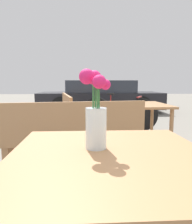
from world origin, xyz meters
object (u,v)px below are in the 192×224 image
parked_car (100,97)px  bench_middle (74,139)px  table_front (110,180)px  table_back (143,113)px  flower_vase (95,116)px  bench_near (61,119)px  bicycle (119,113)px

parked_car → bench_middle: bearing=-96.0°
table_front → table_back: size_ratio=0.98×
flower_vase → bench_middle: 1.35m
bench_near → parked_car: parked_car is taller
bench_middle → bicycle: (0.83, 2.60, -0.09)m
table_front → parked_car: parked_car is taller
bench_near → parked_car: 4.50m
table_back → flower_vase: bearing=-109.8°
table_front → bench_near: 2.67m
table_back → bicycle: bearing=93.1°
flower_vase → parked_car: size_ratio=0.08×
table_front → bench_middle: size_ratio=0.60×
bench_near → table_back: (1.21, -0.42, 0.16)m
bench_middle → parked_car: 5.70m
bench_near → bicycle: bearing=50.2°
bicycle → table_back: bearing=-86.9°
bicycle → parked_car: 3.09m
table_back → parked_car: size_ratio=0.21×
bench_middle → table_back: (0.93, 0.84, 0.16)m
flower_vase → bench_near: bearing=100.1°
table_front → table_back: (0.70, 2.19, -0.02)m
bench_middle → table_front: bearing=-80.4°
table_back → bicycle: bicycle is taller
bench_middle → table_back: 1.26m
table_front → table_back: 2.30m
table_front → flower_vase: flower_vase is taller
bench_middle → parked_car: (0.60, 5.67, 0.09)m
bench_middle → table_back: size_ratio=1.64×
bench_middle → parked_car: bearing=84.0°
table_back → parked_car: (-0.33, 4.84, -0.07)m
table_back → parked_car: 4.85m
flower_vase → table_back: size_ratio=0.38×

